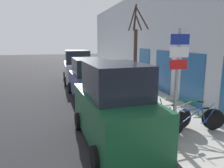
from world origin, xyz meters
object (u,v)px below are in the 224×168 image
at_px(bicycle_1, 163,121).
at_px(parked_car_2, 77,68).
at_px(signpost, 177,81).
at_px(street_tree, 135,58).
at_px(pedestrian_near, 121,71).
at_px(bicycle_0, 195,122).
at_px(parked_car_0, 114,108).
at_px(bicycle_2, 185,115).
at_px(parked_car_1, 89,80).

distance_m(bicycle_1, parked_car_2, 10.63).
distance_m(signpost, street_tree, 3.88).
height_order(bicycle_1, street_tree, street_tree).
height_order(bicycle_1, pedestrian_near, pedestrian_near).
relative_size(bicycle_0, bicycle_1, 0.88).
bearing_deg(parked_car_0, bicycle_2, 0.70).
relative_size(bicycle_1, street_tree, 0.53).
height_order(signpost, parked_car_0, signpost).
bearing_deg(signpost, bicycle_0, 25.41).
distance_m(signpost, parked_car_2, 11.45).
distance_m(bicycle_0, parked_car_2, 11.12).
bearing_deg(parked_car_1, parked_car_2, 89.51).
relative_size(bicycle_2, pedestrian_near, 1.39).
bearing_deg(street_tree, pedestrian_near, 80.04).
bearing_deg(bicycle_2, pedestrian_near, 28.29).
bearing_deg(bicycle_0, parked_car_1, 21.39).
distance_m(bicycle_0, parked_car_0, 2.70).
height_order(signpost, bicycle_2, signpost).
xyz_separation_m(bicycle_1, bicycle_2, (0.98, 0.21, 0.02)).
xyz_separation_m(signpost, street_tree, (0.26, 3.86, 0.31)).
xyz_separation_m(bicycle_1, street_tree, (0.19, 3.04, 1.76)).
distance_m(parked_car_2, pedestrian_near, 3.73).
distance_m(bicycle_2, pedestrian_near, 7.66).
bearing_deg(parked_car_2, pedestrian_near, -43.78).
distance_m(parked_car_1, pedestrian_near, 3.50).
height_order(bicycle_1, parked_car_1, parked_car_1).
relative_size(bicycle_0, parked_car_0, 0.49).
xyz_separation_m(signpost, parked_car_1, (-1.45, 6.27, -1.01)).
xyz_separation_m(bicycle_0, street_tree, (-0.81, 3.35, 1.80)).
xyz_separation_m(signpost, bicycle_1, (0.07, 0.82, -1.45)).
bearing_deg(parked_car_0, pedestrian_near, 68.13).
bearing_deg(signpost, street_tree, 86.13).
bearing_deg(street_tree, bicycle_2, -74.43).
bearing_deg(signpost, bicycle_2, 44.36).
bearing_deg(bicycle_2, street_tree, 44.28).
height_order(parked_car_0, street_tree, street_tree).
height_order(signpost, parked_car_1, signpost).
bearing_deg(parked_car_1, signpost, -78.40).
xyz_separation_m(bicycle_0, parked_car_2, (-2.60, 10.80, 0.55)).
distance_m(bicycle_2, parked_car_2, 10.61).
relative_size(bicycle_1, bicycle_2, 1.08).
bearing_deg(parked_car_2, parked_car_1, -87.77).
bearing_deg(pedestrian_near, bicycle_0, -70.49).
bearing_deg(bicycle_1, parked_car_1, 6.24).
distance_m(bicycle_1, street_tree, 3.52).
xyz_separation_m(parked_car_0, parked_car_2, (0.02, 10.46, -0.03)).
relative_size(signpost, bicycle_0, 1.56).
bearing_deg(street_tree, parked_car_2, 103.49).
relative_size(bicycle_0, bicycle_2, 0.95).
relative_size(signpost, parked_car_1, 0.71).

